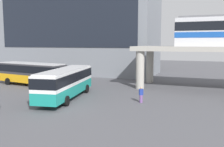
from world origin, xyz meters
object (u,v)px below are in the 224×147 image
(station_building, at_px, (79,25))
(pedestrian_by_bike_rack, at_px, (141,95))
(bus_secondary, at_px, (31,72))
(bus_main, at_px, (66,80))

(station_building, height_order, pedestrian_by_bike_rack, station_building)
(station_building, relative_size, bus_secondary, 2.74)
(station_building, bearing_deg, bus_main, -64.76)
(bus_main, relative_size, bus_secondary, 1.00)
(bus_secondary, distance_m, pedestrian_by_bike_rack, 17.63)
(bus_secondary, bearing_deg, pedestrian_by_bike_rack, -14.28)
(bus_main, bearing_deg, pedestrian_by_bike_rack, 8.29)
(station_building, height_order, bus_main, station_building)
(bus_main, distance_m, pedestrian_by_bike_rack, 8.19)
(station_building, distance_m, bus_main, 26.22)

